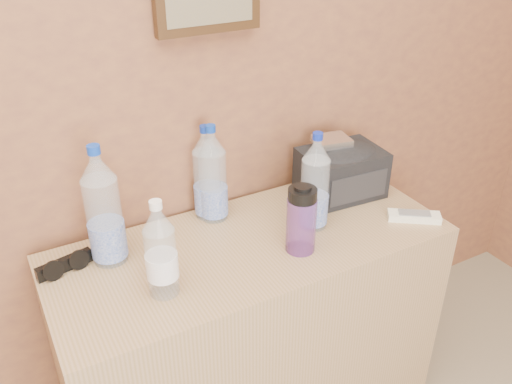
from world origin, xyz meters
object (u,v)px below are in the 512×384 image
at_px(pet_large_c, 213,178).
at_px(toiletry_bag, 341,170).
at_px(pet_large_b, 207,177).
at_px(pet_large_d, 315,186).
at_px(pet_large_a, 104,212).
at_px(foil_packet, 332,141).
at_px(pet_small, 161,254).
at_px(ac_remote, 414,216).
at_px(sunglasses, 64,265).
at_px(dresser, 252,334).
at_px(nalgene_bottle, 301,219).

bearing_deg(pet_large_c, toiletry_bag, -9.05).
xyz_separation_m(pet_large_b, pet_large_d, (0.25, -0.21, 0.00)).
xyz_separation_m(pet_large_a, foil_packet, (0.74, 0.02, 0.04)).
relative_size(pet_small, foil_packet, 2.44).
distance_m(pet_large_b, toiletry_bag, 0.45).
height_order(pet_large_c, pet_small, pet_large_c).
xyz_separation_m(pet_large_d, foil_packet, (0.16, 0.14, 0.05)).
xyz_separation_m(pet_large_a, pet_small, (0.08, -0.20, -0.03)).
bearing_deg(ac_remote, sunglasses, -159.29).
relative_size(sunglasses, ac_remote, 0.95).
distance_m(ac_remote, foil_packet, 0.35).
bearing_deg(ac_remote, pet_large_c, -175.07).
bearing_deg(dresser, sunglasses, 166.25).
xyz_separation_m(sunglasses, foil_packet, (0.87, 0.01, 0.17)).
height_order(pet_large_a, nalgene_bottle, pet_large_a).
relative_size(pet_large_d, pet_small, 1.14).
height_order(pet_large_a, sunglasses, pet_large_a).
bearing_deg(nalgene_bottle, sunglasses, 160.03).
distance_m(pet_large_d, toiletry_bag, 0.23).
distance_m(pet_large_b, foil_packet, 0.42).
height_order(pet_small, toiletry_bag, pet_small).
bearing_deg(toiletry_bag, nalgene_bottle, -140.77).
bearing_deg(sunglasses, ac_remote, -26.95).
relative_size(nalgene_bottle, ac_remote, 1.29).
relative_size(pet_large_d, nalgene_bottle, 1.49).
bearing_deg(pet_large_b, nalgene_bottle, -63.01).
bearing_deg(sunglasses, pet_small, -58.20).
xyz_separation_m(pet_small, sunglasses, (-0.20, 0.21, -0.10)).
relative_size(pet_large_a, pet_large_b, 1.15).
height_order(pet_small, foil_packet, pet_small).
bearing_deg(pet_large_b, pet_large_d, -39.51).
distance_m(pet_large_a, foil_packet, 0.74).
distance_m(nalgene_bottle, ac_remote, 0.40).
height_order(pet_large_b, pet_large_c, pet_large_c).
height_order(sunglasses, foil_packet, foil_packet).
bearing_deg(ac_remote, pet_large_b, -176.28).
bearing_deg(pet_small, nalgene_bottle, -1.55).
xyz_separation_m(pet_large_c, pet_large_d, (0.24, -0.19, -0.00)).
distance_m(nalgene_bottle, toiletry_bag, 0.35).
height_order(dresser, pet_large_a, pet_large_a).
relative_size(pet_large_d, toiletry_bag, 1.17).
height_order(dresser, toiletry_bag, toiletry_bag).
bearing_deg(pet_small, dresser, 16.20).
relative_size(pet_large_a, ac_remote, 2.17).
bearing_deg(pet_large_c, nalgene_bottle, -62.79).
bearing_deg(sunglasses, dresser, -26.19).
bearing_deg(pet_large_b, pet_large_c, -65.87).
height_order(pet_large_c, nalgene_bottle, pet_large_c).
bearing_deg(pet_large_a, foil_packet, 1.33).
bearing_deg(pet_large_b, sunglasses, -170.76).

